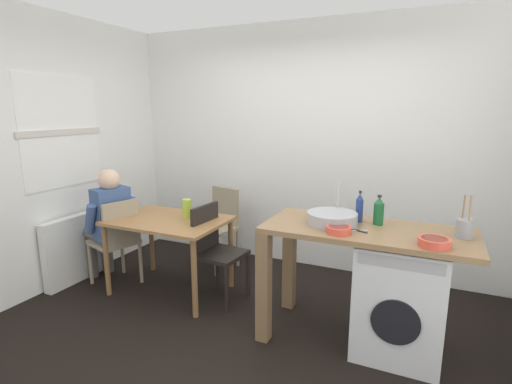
{
  "coord_description": "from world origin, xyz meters",
  "views": [
    {
      "loc": [
        1.3,
        -2.45,
        1.78
      ],
      "look_at": [
        -0.03,
        0.45,
        1.1
      ],
      "focal_mm": 27.38,
      "sensor_mm": 36.0,
      "label": 1
    }
  ],
  "objects_px": {
    "chair_person_seat": "(117,238)",
    "utensil_crock": "(464,228)",
    "dining_table": "(169,229)",
    "bottle_tall_green": "(359,208)",
    "washing_machine": "(400,297)",
    "chair_spare_by_wall": "(219,223)",
    "vase": "(187,209)",
    "colander": "(434,242)",
    "chair_opposite": "(215,247)",
    "mixing_bowl": "(339,229)",
    "bottle_squat_brown": "(379,211)",
    "seated_person": "(108,219)"
  },
  "relations": [
    {
      "from": "colander",
      "to": "mixing_bowl",
      "type": "bearing_deg",
      "value": 178.14
    },
    {
      "from": "chair_person_seat",
      "to": "bottle_tall_green",
      "type": "xyz_separation_m",
      "value": [
        2.33,
        0.17,
        0.52
      ]
    },
    {
      "from": "washing_machine",
      "to": "bottle_tall_green",
      "type": "distance_m",
      "value": 0.71
    },
    {
      "from": "dining_table",
      "to": "colander",
      "type": "height_order",
      "value": "colander"
    },
    {
      "from": "bottle_tall_green",
      "to": "mixing_bowl",
      "type": "bearing_deg",
      "value": -102.4
    },
    {
      "from": "seated_person",
      "to": "vase",
      "type": "height_order",
      "value": "seated_person"
    },
    {
      "from": "washing_machine",
      "to": "chair_spare_by_wall",
      "type": "bearing_deg",
      "value": 156.51
    },
    {
      "from": "bottle_tall_green",
      "to": "chair_person_seat",
      "type": "bearing_deg",
      "value": -175.83
    },
    {
      "from": "chair_opposite",
      "to": "mixing_bowl",
      "type": "bearing_deg",
      "value": 79.16
    },
    {
      "from": "washing_machine",
      "to": "vase",
      "type": "relative_size",
      "value": 4.6
    },
    {
      "from": "bottle_tall_green",
      "to": "bottle_squat_brown",
      "type": "height_order",
      "value": "bottle_tall_green"
    },
    {
      "from": "dining_table",
      "to": "washing_machine",
      "type": "distance_m",
      "value": 2.15
    },
    {
      "from": "chair_opposite",
      "to": "vase",
      "type": "bearing_deg",
      "value": -92.1
    },
    {
      "from": "chair_opposite",
      "to": "utensil_crock",
      "type": "height_order",
      "value": "utensil_crock"
    },
    {
      "from": "utensil_crock",
      "to": "vase",
      "type": "relative_size",
      "value": 1.6
    },
    {
      "from": "utensil_crock",
      "to": "bottle_squat_brown",
      "type": "bearing_deg",
      "value": 171.59
    },
    {
      "from": "chair_spare_by_wall",
      "to": "washing_machine",
      "type": "bearing_deg",
      "value": 170.1
    },
    {
      "from": "seated_person",
      "to": "washing_machine",
      "type": "height_order",
      "value": "seated_person"
    },
    {
      "from": "dining_table",
      "to": "mixing_bowl",
      "type": "height_order",
      "value": "mixing_bowl"
    },
    {
      "from": "chair_opposite",
      "to": "bottle_tall_green",
      "type": "bearing_deg",
      "value": 95.02
    },
    {
      "from": "seated_person",
      "to": "vase",
      "type": "bearing_deg",
      "value": -61.31
    },
    {
      "from": "dining_table",
      "to": "washing_machine",
      "type": "xyz_separation_m",
      "value": [
        2.14,
        -0.1,
        -0.21
      ]
    },
    {
      "from": "washing_machine",
      "to": "vase",
      "type": "bearing_deg",
      "value": 174.12
    },
    {
      "from": "chair_person_seat",
      "to": "vase",
      "type": "bearing_deg",
      "value": -55.25
    },
    {
      "from": "chair_spare_by_wall",
      "to": "bottle_tall_green",
      "type": "height_order",
      "value": "bottle_tall_green"
    },
    {
      "from": "dining_table",
      "to": "chair_person_seat",
      "type": "relative_size",
      "value": 1.22
    },
    {
      "from": "bottle_tall_green",
      "to": "colander",
      "type": "bearing_deg",
      "value": -34.57
    },
    {
      "from": "bottle_squat_brown",
      "to": "vase",
      "type": "relative_size",
      "value": 1.22
    },
    {
      "from": "dining_table",
      "to": "colander",
      "type": "bearing_deg",
      "value": -7.9
    },
    {
      "from": "colander",
      "to": "chair_opposite",
      "type": "bearing_deg",
      "value": 168.4
    },
    {
      "from": "chair_person_seat",
      "to": "utensil_crock",
      "type": "distance_m",
      "value": 3.09
    },
    {
      "from": "chair_spare_by_wall",
      "to": "seated_person",
      "type": "relative_size",
      "value": 0.75
    },
    {
      "from": "washing_machine",
      "to": "mixing_bowl",
      "type": "distance_m",
      "value": 0.7
    },
    {
      "from": "dining_table",
      "to": "bottle_tall_green",
      "type": "xyz_separation_m",
      "value": [
        1.79,
        0.05,
        0.39
      ]
    },
    {
      "from": "chair_person_seat",
      "to": "mixing_bowl",
      "type": "relative_size",
      "value": 5.06
    },
    {
      "from": "chair_opposite",
      "to": "utensil_crock",
      "type": "relative_size",
      "value": 3.0
    },
    {
      "from": "chair_spare_by_wall",
      "to": "washing_machine",
      "type": "relative_size",
      "value": 1.05
    },
    {
      "from": "chair_spare_by_wall",
      "to": "bottle_squat_brown",
      "type": "height_order",
      "value": "bottle_squat_brown"
    },
    {
      "from": "vase",
      "to": "dining_table",
      "type": "bearing_deg",
      "value": -146.31
    },
    {
      "from": "washing_machine",
      "to": "dining_table",
      "type": "bearing_deg",
      "value": 177.19
    },
    {
      "from": "chair_spare_by_wall",
      "to": "utensil_crock",
      "type": "xyz_separation_m",
      "value": [
        2.39,
        -0.82,
        0.48
      ]
    },
    {
      "from": "bottle_squat_brown",
      "to": "utensil_crock",
      "type": "distance_m",
      "value": 0.58
    },
    {
      "from": "chair_person_seat",
      "to": "chair_opposite",
      "type": "distance_m",
      "value": 1.04
    },
    {
      "from": "chair_person_seat",
      "to": "washing_machine",
      "type": "height_order",
      "value": "chair_person_seat"
    },
    {
      "from": "dining_table",
      "to": "bottle_squat_brown",
      "type": "xyz_separation_m",
      "value": [
        1.93,
        0.03,
        0.38
      ]
    },
    {
      "from": "washing_machine",
      "to": "mixing_bowl",
      "type": "relative_size",
      "value": 4.84
    },
    {
      "from": "seated_person",
      "to": "mixing_bowl",
      "type": "relative_size",
      "value": 6.75
    },
    {
      "from": "chair_opposite",
      "to": "chair_spare_by_wall",
      "type": "bearing_deg",
      "value": -147.98
    },
    {
      "from": "chair_spare_by_wall",
      "to": "bottle_squat_brown",
      "type": "xyz_separation_m",
      "value": [
        1.81,
        -0.74,
        0.52
      ]
    },
    {
      "from": "bottle_tall_green",
      "to": "washing_machine",
      "type": "bearing_deg",
      "value": -23.57
    }
  ]
}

